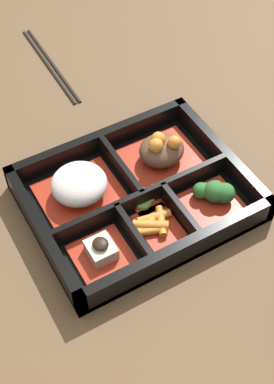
% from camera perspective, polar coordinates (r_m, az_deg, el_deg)
% --- Properties ---
extents(ground_plane, '(3.00, 3.00, 0.00)m').
position_cam_1_polar(ground_plane, '(0.77, 0.00, -1.17)').
color(ground_plane, brown).
extents(bento_base, '(0.30, 0.24, 0.01)m').
position_cam_1_polar(bento_base, '(0.77, 0.00, -0.94)').
color(bento_base, black).
rests_on(bento_base, ground_plane).
extents(bento_rim, '(0.30, 0.24, 0.04)m').
position_cam_1_polar(bento_rim, '(0.75, 0.13, -0.38)').
color(bento_rim, black).
rests_on(bento_rim, ground_plane).
extents(bowl_rice, '(0.12, 0.10, 0.05)m').
position_cam_1_polar(bowl_rice, '(0.75, -6.17, 0.65)').
color(bowl_rice, '#B22D19').
rests_on(bowl_rice, bento_base).
extents(bowl_stew, '(0.12, 0.10, 0.06)m').
position_cam_1_polar(bowl_stew, '(0.80, 2.64, 4.32)').
color(bowl_stew, '#B22D19').
rests_on(bowl_stew, bento_base).
extents(bowl_tofu, '(0.07, 0.07, 0.03)m').
position_cam_1_polar(bowl_tofu, '(0.70, -3.84, -6.38)').
color(bowl_tofu, '#B22D19').
rests_on(bowl_tofu, bento_base).
extents(bowl_carrots, '(0.06, 0.07, 0.02)m').
position_cam_1_polar(bowl_carrots, '(0.73, 1.79, -3.64)').
color(bowl_carrots, '#B22D19').
rests_on(bowl_carrots, bento_base).
extents(bowl_greens, '(0.08, 0.07, 0.04)m').
position_cam_1_polar(bowl_greens, '(0.76, 8.10, -0.29)').
color(bowl_greens, '#B22D19').
rests_on(bowl_greens, bento_base).
extents(bowl_pickles, '(0.04, 0.04, 0.01)m').
position_cam_1_polar(bowl_pickles, '(0.75, 0.98, -1.02)').
color(bowl_pickles, '#B22D19').
rests_on(bowl_pickles, bento_base).
extents(chopsticks, '(0.02, 0.24, 0.01)m').
position_cam_1_polar(chopsticks, '(1.01, -9.25, 13.33)').
color(chopsticks, black).
rests_on(chopsticks, ground_plane).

